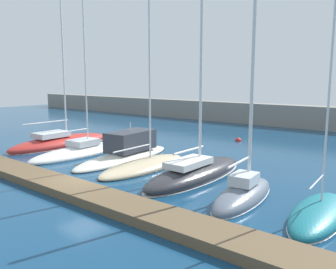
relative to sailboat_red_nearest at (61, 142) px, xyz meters
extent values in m
plane|color=navy|center=(11.71, -6.33, -0.36)|extent=(120.00, 120.00, 0.00)
cube|color=brown|center=(11.71, -7.54, -0.13)|extent=(30.48, 2.09, 0.45)
cube|color=gray|center=(11.71, 26.25, 1.05)|extent=(108.00, 2.22, 2.82)
ellipsoid|color=#B72D28|center=(0.00, 0.05, -0.11)|extent=(3.34, 10.44, 1.39)
ellipsoid|color=silver|center=(0.00, 0.05, -0.34)|extent=(3.38, 10.54, 0.12)
cylinder|color=silver|center=(-0.02, 0.68, 10.62)|extent=(0.14, 0.14, 20.07)
cylinder|color=silver|center=(0.04, -1.39, 1.97)|extent=(0.24, 4.53, 0.10)
cube|color=silver|center=(0.03, -0.96, 0.81)|extent=(1.94, 3.01, 0.46)
ellipsoid|color=white|center=(4.38, -0.93, -0.23)|extent=(3.80, 10.05, 1.09)
cylinder|color=silver|center=(4.33, -0.25, 9.18)|extent=(0.12, 0.12, 17.74)
cylinder|color=silver|center=(4.48, -2.33, 1.66)|extent=(0.39, 4.39, 0.08)
cube|color=silver|center=(4.37, -0.75, 0.57)|extent=(1.93, 2.34, 0.50)
ellipsoid|color=silver|center=(8.51, -0.07, -0.27)|extent=(3.75, 10.43, 0.98)
ellipsoid|color=black|center=(8.51, -0.07, -0.34)|extent=(3.78, 10.53, 0.12)
cube|color=#333842|center=(8.43, 0.73, 0.97)|extent=(2.48, 4.28, 1.51)
cube|color=black|center=(8.35, 1.45, 1.20)|extent=(1.96, 1.21, 0.84)
cylinder|color=silver|center=(8.43, 0.73, 2.08)|extent=(0.08, 0.08, 0.70)
ellipsoid|color=beige|center=(11.61, -1.13, -0.25)|extent=(3.09, 8.28, 1.04)
ellipsoid|color=black|center=(11.61, -1.13, -0.34)|extent=(3.12, 8.36, 0.12)
cylinder|color=silver|center=(11.58, -0.46, 8.82)|extent=(0.13, 0.13, 17.10)
cylinder|color=silver|center=(11.66, -2.26, 1.23)|extent=(0.25, 3.58, 0.09)
ellipsoid|color=#2D2D33|center=(15.74, -0.81, -0.09)|extent=(2.91, 9.53, 1.31)
ellipsoid|color=silver|center=(15.74, -0.81, -0.34)|extent=(2.94, 9.63, 0.12)
cylinder|color=silver|center=(15.73, -0.40, 9.40)|extent=(0.17, 0.17, 17.67)
cylinder|color=silver|center=(15.76, -1.59, 1.52)|extent=(0.19, 3.06, 0.12)
cube|color=silver|center=(15.76, -1.61, 0.76)|extent=(1.63, 3.24, 0.38)
ellipsoid|color=slate|center=(19.92, -2.58, -0.18)|extent=(2.63, 6.55, 1.21)
ellipsoid|color=silver|center=(19.92, -2.58, -0.34)|extent=(2.66, 6.62, 0.12)
cylinder|color=silver|center=(19.83, -1.82, 5.08)|extent=(0.18, 0.18, 9.30)
cylinder|color=silver|center=(20.01, -3.36, 1.73)|extent=(0.42, 2.57, 0.12)
cube|color=silver|center=(19.91, -2.51, 0.70)|extent=(1.32, 1.71, 0.55)
ellipsoid|color=#19707F|center=(23.66, -2.67, -0.18)|extent=(2.61, 6.42, 0.95)
ellipsoid|color=silver|center=(23.66, -2.67, -0.34)|extent=(2.64, 6.48, 0.12)
cylinder|color=silver|center=(23.61, -2.14, 6.80)|extent=(0.10, 0.10, 13.02)
cylinder|color=silver|center=(23.72, -3.44, 1.50)|extent=(0.28, 2.54, 0.07)
sphere|color=yellow|center=(-1.95, 9.37, -0.36)|extent=(0.52, 0.52, 0.52)
sphere|color=red|center=(11.43, 12.71, -0.36)|extent=(0.64, 0.64, 0.64)
camera|label=1|loc=(27.98, -18.44, 5.76)|focal=37.80mm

